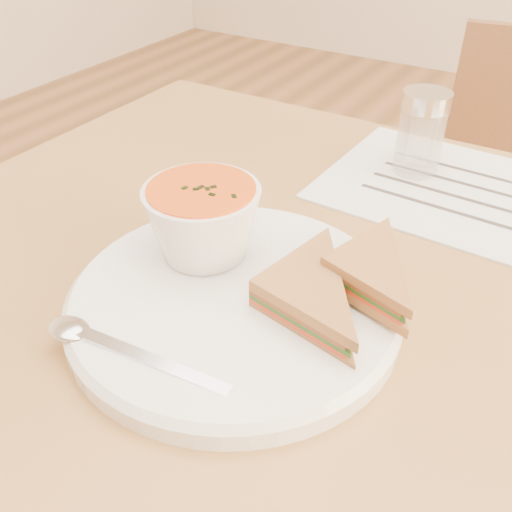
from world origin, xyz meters
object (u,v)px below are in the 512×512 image
Objects in this scene: dining_table at (339,500)px; soup_bowl at (203,225)px; condiment_shaker at (421,134)px; chair_far at (510,267)px; plate at (234,303)px.

soup_bowl is (-0.14, -0.07, 0.43)m from dining_table.
dining_table is at bearing -80.31° from condiment_shaker.
dining_table is 1.22× the size of chair_far.
dining_table is 9.71× the size of condiment_shaker.
dining_table is at bearing 49.87° from plate.
plate is at bearing 66.81° from chair_far.
plate is at bearing -98.37° from condiment_shaker.
condiment_shaker is at bearing 62.24° from chair_far.
plate is (-0.09, -0.10, 0.38)m from dining_table.
plate is 2.74× the size of soup_bowl.
chair_far is 7.73× the size of soup_bowl.
soup_bowl is at bearing -108.97° from condiment_shaker.
plate is at bearing -31.35° from soup_bowl.
plate is 0.08m from soup_bowl.
condiment_shaker is at bearing 81.63° from plate.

